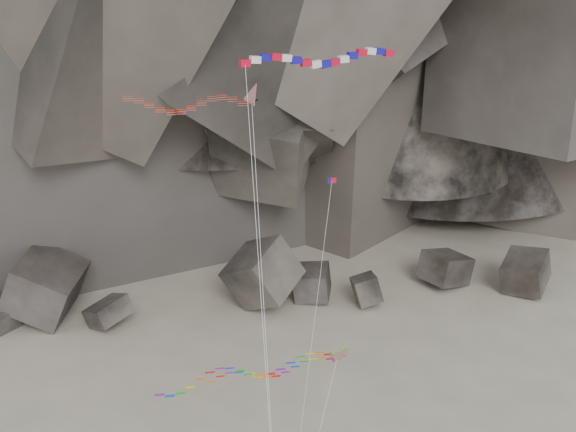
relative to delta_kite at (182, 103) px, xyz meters
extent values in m
cube|color=#47423F|center=(38.49, 24.65, -26.28)|extent=(7.33, 7.11, 5.29)
cube|color=#47423F|center=(30.12, 28.09, -26.40)|extent=(6.96, 6.35, 4.44)
cube|color=#47423F|center=(13.78, 26.63, -26.37)|extent=(5.17, 5.15, 4.24)
cube|color=#47423F|center=(-8.52, 23.53, -27.04)|extent=(5.66, 5.41, 3.76)
cube|color=#47423F|center=(7.94, 25.07, -25.42)|extent=(9.71, 8.26, 8.82)
cube|color=#47423F|center=(-15.14, 26.60, -25.50)|extent=(9.24, 9.34, 7.83)
cube|color=#47423F|center=(19.50, 24.28, -26.60)|extent=(3.42, 3.42, 3.95)
cylinder|color=silver|center=(4.32, -7.21, -12.99)|extent=(0.29, 14.18, 26.63)
cube|color=red|center=(3.95, -1.36, 2.60)|extent=(0.74, 0.59, 0.44)
cube|color=white|center=(4.61, -1.21, 2.78)|extent=(0.77, 0.59, 0.49)
cube|color=#150E9B|center=(5.27, -1.11, 2.90)|extent=(0.79, 0.60, 0.52)
cube|color=red|center=(5.93, -1.02, 2.91)|extent=(0.79, 0.60, 0.52)
cube|color=white|center=(6.59, -0.94, 2.82)|extent=(0.78, 0.60, 0.50)
cube|color=#150E9B|center=(7.24, -0.84, 2.65)|extent=(0.75, 0.59, 0.45)
cube|color=red|center=(7.90, -0.70, 2.46)|extent=(0.77, 0.59, 0.48)
cube|color=white|center=(8.56, -0.52, 2.33)|extent=(0.79, 0.60, 0.51)
cube|color=#150E9B|center=(9.22, -0.30, 2.29)|extent=(0.79, 0.60, 0.52)
cube|color=red|center=(9.88, -0.05, 2.36)|extent=(0.78, 0.60, 0.50)
cube|color=white|center=(10.54, 0.21, 2.52)|extent=(0.76, 0.59, 0.46)
cube|color=#150E9B|center=(11.20, 0.46, 2.70)|extent=(0.76, 0.59, 0.46)
cube|color=red|center=(11.86, 0.67, 2.86)|extent=(0.78, 0.60, 0.51)
cube|color=white|center=(12.52, 0.85, 2.92)|extent=(0.79, 0.60, 0.52)
cube|color=#150E9B|center=(13.18, 0.98, 2.88)|extent=(0.79, 0.60, 0.51)
cube|color=red|center=(13.84, 1.07, 2.74)|extent=(0.77, 0.59, 0.47)
cylinder|color=silver|center=(4.07, -7.92, -11.85)|extent=(0.27, 12.77, 28.91)
cube|color=#CAD90C|center=(9.79, -3.86, -16.82)|extent=(1.29, 0.93, 0.73)
cube|color=#0CB219|center=(9.79, -4.03, -17.10)|extent=(1.07, 0.73, 0.50)
cube|color=red|center=(9.57, -1.54, -5.17)|extent=(0.56, 0.15, 0.36)
cube|color=#150E9B|center=(9.39, -1.53, -5.17)|extent=(0.21, 0.09, 0.37)
cylinder|color=silver|center=(6.88, -7.92, -15.73)|extent=(5.41, 12.77, 21.14)
camera|label=1|loc=(-0.39, -46.27, 8.78)|focal=45.00mm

